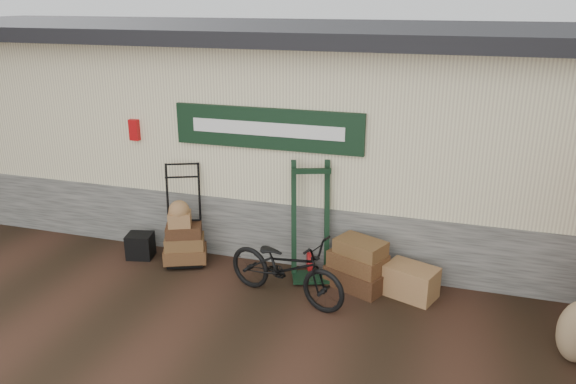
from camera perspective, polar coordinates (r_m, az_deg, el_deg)
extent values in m
plane|color=black|center=(7.21, -2.21, -10.72)|extent=(80.00, 80.00, 0.00)
cube|color=#4C4C47|center=(9.42, 3.26, -0.28)|extent=(14.00, 3.54, 0.90)
cube|color=#C6B991|center=(9.03, 3.44, 8.72)|extent=(14.00, 3.50, 2.10)
cube|color=black|center=(8.75, 3.35, 15.98)|extent=(14.40, 4.10, 0.20)
cube|color=black|center=(7.44, -2.13, 6.45)|extent=(2.60, 0.06, 0.55)
cube|color=white|center=(7.41, -2.22, 6.39)|extent=(2.10, 0.01, 0.18)
cube|color=#AA0C0E|center=(8.33, -15.30, 6.12)|extent=(0.14, 0.10, 0.30)
cube|color=brown|center=(7.32, 12.39, -8.87)|extent=(0.72, 0.60, 0.41)
cube|color=black|center=(8.44, -14.77, -5.30)|extent=(0.42, 0.38, 0.36)
imported|color=black|center=(6.97, -0.22, -7.28)|extent=(1.04, 1.77, 0.97)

